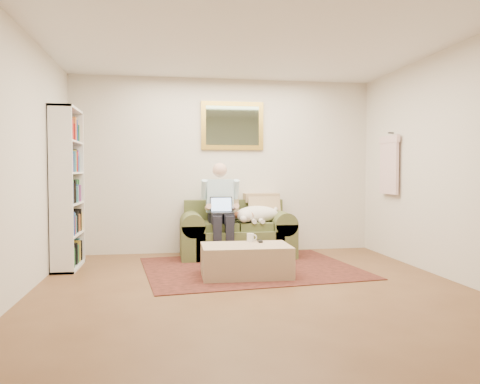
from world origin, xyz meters
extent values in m
cube|color=brown|center=(0.00, 0.00, 0.00)|extent=(4.50, 5.00, 0.01)
cube|color=white|center=(0.00, 0.00, 2.60)|extent=(4.50, 5.00, 0.01)
cube|color=silver|center=(0.00, 2.50, 1.30)|extent=(4.50, 0.01, 2.60)
cube|color=silver|center=(-2.25, 0.00, 1.30)|extent=(0.01, 5.00, 2.60)
cube|color=silver|center=(2.25, 0.00, 1.30)|extent=(0.01, 5.00, 2.60)
cube|color=black|center=(0.16, 1.21, 0.01)|extent=(2.80, 2.35, 0.01)
cube|color=brown|center=(0.11, 2.03, 0.20)|extent=(1.21, 0.77, 0.39)
cube|color=brown|center=(0.11, 2.37, 0.59)|extent=(1.46, 0.17, 0.40)
cube|color=brown|center=(-0.52, 2.03, 0.24)|extent=(0.32, 0.77, 0.80)
cube|color=brown|center=(0.75, 2.03, 0.24)|extent=(0.32, 0.77, 0.80)
cube|color=brown|center=(-0.13, 1.98, 0.45)|extent=(0.46, 0.52, 0.11)
cube|color=brown|center=(0.35, 1.98, 0.45)|extent=(0.46, 0.52, 0.11)
cube|color=black|center=(-0.13, 1.81, 0.65)|extent=(0.31, 0.21, 0.02)
cube|color=black|center=(-0.13, 1.91, 0.76)|extent=(0.31, 0.06, 0.21)
cube|color=#99BFF2|center=(-0.13, 1.91, 0.76)|extent=(0.28, 0.04, 0.18)
cube|color=tan|center=(0.02, 0.77, 0.18)|extent=(1.02, 0.66, 0.37)
cylinder|color=white|center=(0.12, 1.01, 0.42)|extent=(0.08, 0.08, 0.10)
cube|color=black|center=(0.23, 0.96, 0.38)|extent=(0.06, 0.15, 0.02)
cube|color=gold|center=(0.11, 2.48, 1.90)|extent=(0.94, 0.04, 0.72)
cube|color=gray|center=(0.11, 2.46, 1.90)|extent=(0.80, 0.01, 0.58)
camera|label=1|loc=(-0.89, -4.50, 1.20)|focal=35.00mm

